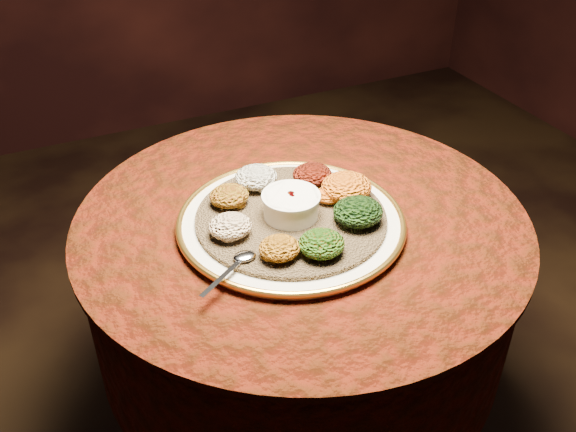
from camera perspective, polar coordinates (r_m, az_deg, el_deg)
name	(u,v)px	position (r m, az deg, el deg)	size (l,w,h in m)	color
table	(300,280)	(1.46, 1.12, -5.72)	(0.96, 0.96, 0.73)	black
platter	(291,222)	(1.31, 0.27, -0.51)	(0.58, 0.58, 0.02)	white
injera	(291,217)	(1.31, 0.27, -0.12)	(0.39, 0.39, 0.01)	brown
stew_bowl	(291,204)	(1.29, 0.27, 1.10)	(0.12, 0.12, 0.05)	white
spoon	(241,259)	(1.18, -4.17, -3.87)	(0.13, 0.09, 0.01)	silver
portion_ayib	(256,177)	(1.39, -2.86, 3.46)	(0.09, 0.09, 0.04)	silver
portion_kitfo	(312,174)	(1.40, 2.16, 3.72)	(0.09, 0.08, 0.04)	black
portion_tikil	(346,187)	(1.35, 5.22, 2.60)	(0.11, 0.10, 0.05)	#A55B0D
portion_gomen	(358,212)	(1.28, 6.24, 0.39)	(0.10, 0.10, 0.05)	black
portion_mixveg	(321,244)	(1.19, 2.99, -2.47)	(0.09, 0.08, 0.04)	maroon
portion_kik	(279,248)	(1.19, -0.76, -2.87)	(0.08, 0.07, 0.04)	#A35E0E
portion_timatim	(230,226)	(1.24, -5.15, -0.91)	(0.08, 0.08, 0.04)	maroon
portion_shiro	(229,196)	(1.33, -5.25, 1.80)	(0.08, 0.08, 0.04)	#8F6511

